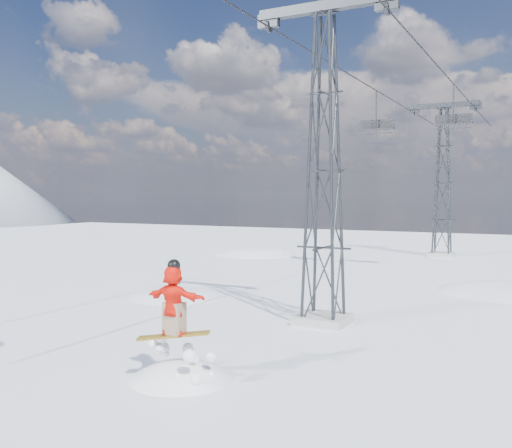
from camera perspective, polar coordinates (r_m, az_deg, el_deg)
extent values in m
plane|color=white|center=(14.54, -8.09, -15.76)|extent=(120.00, 120.00, 0.00)
sphere|color=white|center=(46.52, 0.34, -15.90)|extent=(22.00, 22.00, 22.00)
cube|color=#999999|center=(21.00, 6.72, -9.44)|extent=(1.80, 1.80, 0.30)
cube|color=#2A2D31|center=(21.53, 6.91, 20.78)|extent=(5.00, 0.35, 0.35)
cube|color=#2A2D31|center=(22.31, 1.28, 19.62)|extent=(0.80, 0.25, 0.50)
cube|color=#2A2D31|center=(20.84, 12.98, 20.76)|extent=(0.80, 0.25, 0.50)
cube|color=#999999|center=(45.00, 18.05, -2.91)|extent=(1.80, 1.80, 0.30)
cube|color=#2A2D31|center=(45.26, 18.28, 11.21)|extent=(5.00, 0.35, 0.35)
cube|color=#2A2D31|center=(45.63, 15.50, 10.93)|extent=(0.80, 0.25, 0.50)
cube|color=#2A2D31|center=(44.93, 21.10, 10.97)|extent=(0.80, 0.25, 0.50)
cylinder|color=black|center=(32.69, 10.46, 13.85)|extent=(0.06, 51.00, 0.06)
cylinder|color=black|center=(31.71, 18.32, 14.09)|extent=(0.06, 51.00, 0.06)
sphere|color=white|center=(15.67, -7.48, -21.20)|extent=(4.40, 4.40, 4.40)
cube|color=gold|center=(14.48, -8.25, -10.98)|extent=(1.77, 1.07, 0.22)
imported|color=#FF1B0B|center=(14.29, -8.27, -7.53)|extent=(1.63, 0.58, 1.73)
cube|color=#816950|center=(14.39, -8.26, -9.36)|extent=(0.50, 0.39, 0.80)
sphere|color=black|center=(14.16, -8.30, -4.16)|extent=(0.32, 0.32, 0.32)
cylinder|color=#232326|center=(34.59, 19.14, 11.26)|extent=(0.08, 0.08, 2.24)
cube|color=#232326|center=(34.44, 19.10, 9.42)|extent=(2.03, 0.46, 0.08)
cube|color=#232326|center=(34.70, 19.17, 9.87)|extent=(2.03, 0.06, 0.56)
cylinder|color=#232326|center=(34.17, 19.03, 9.04)|extent=(2.03, 0.06, 0.06)
cylinder|color=#232326|center=(34.19, 19.04, 10.07)|extent=(2.03, 0.05, 0.05)
cylinder|color=#232326|center=(35.45, 11.94, 11.09)|extent=(0.08, 0.08, 2.31)
cube|color=#232326|center=(35.31, 11.92, 9.24)|extent=(2.10, 0.47, 0.08)
cube|color=#232326|center=(35.56, 12.02, 9.70)|extent=(2.10, 0.06, 0.58)
cylinder|color=#232326|center=(35.03, 11.79, 8.86)|extent=(2.10, 0.06, 0.06)
cylinder|color=#232326|center=(35.05, 11.78, 9.89)|extent=(2.10, 0.05, 0.05)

